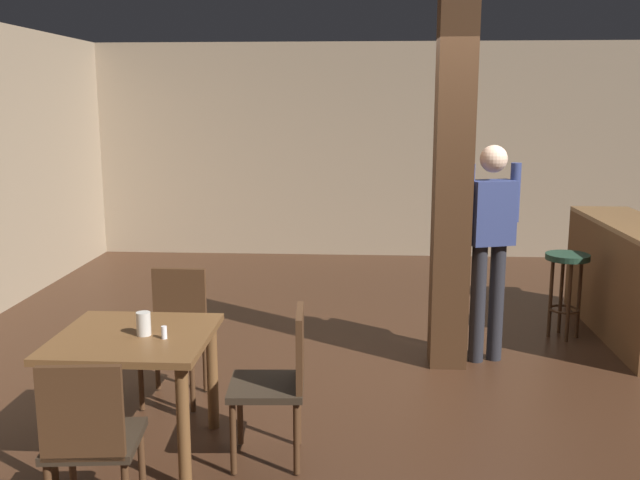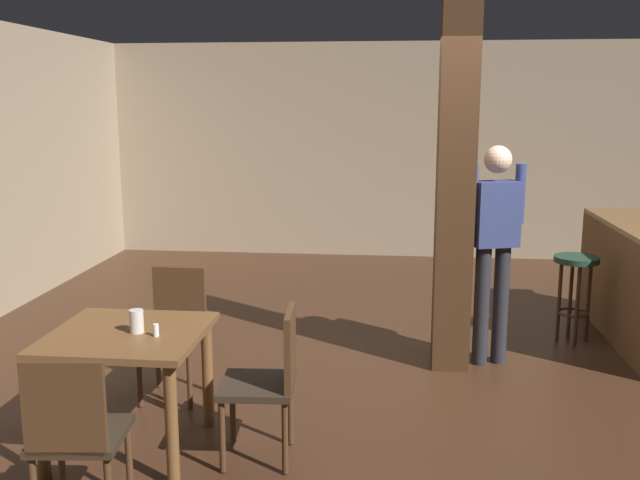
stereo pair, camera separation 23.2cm
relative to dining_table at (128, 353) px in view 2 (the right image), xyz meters
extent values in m
plane|color=#382114|center=(1.71, 1.18, -0.60)|extent=(10.80, 10.80, 0.00)
cube|color=gray|center=(1.71, 5.68, 0.80)|extent=(8.00, 0.10, 2.80)
cube|color=#422816|center=(1.98, 1.60, 0.80)|extent=(0.28, 0.28, 2.80)
cube|color=brown|center=(0.00, 0.00, 0.11)|extent=(0.87, 0.87, 0.04)
cylinder|color=brown|center=(0.37, 0.37, -0.25)|extent=(0.07, 0.07, 0.70)
cylinder|color=brown|center=(-0.37, 0.37, -0.25)|extent=(0.07, 0.07, 0.70)
cylinder|color=brown|center=(0.37, -0.37, -0.25)|extent=(0.07, 0.07, 0.70)
cylinder|color=brown|center=(-0.37, -0.37, -0.25)|extent=(0.07, 0.07, 0.70)
cube|color=#2D2319|center=(0.02, 0.75, -0.15)|extent=(0.43, 0.43, 0.04)
cube|color=#422816|center=(0.02, 0.94, 0.07)|extent=(0.38, 0.05, 0.45)
cylinder|color=#422816|center=(0.19, 0.57, -0.38)|extent=(0.04, 0.04, 0.43)
cylinder|color=#422816|center=(-0.16, 0.58, -0.38)|extent=(0.04, 0.04, 0.43)
cylinder|color=#422816|center=(0.19, 0.92, -0.38)|extent=(0.04, 0.04, 0.43)
cylinder|color=#422816|center=(-0.16, 0.93, -0.38)|extent=(0.04, 0.04, 0.43)
cube|color=#2D2319|center=(0.76, -0.03, -0.15)|extent=(0.44, 0.44, 0.04)
cube|color=#422816|center=(0.96, -0.02, 0.07)|extent=(0.06, 0.38, 0.45)
cylinder|color=#422816|center=(0.60, -0.21, -0.38)|extent=(0.04, 0.04, 0.43)
cylinder|color=#422816|center=(0.58, 0.14, -0.38)|extent=(0.04, 0.04, 0.43)
cylinder|color=#422816|center=(0.95, -0.19, -0.38)|extent=(0.04, 0.04, 0.43)
cylinder|color=#422816|center=(0.93, 0.16, -0.38)|extent=(0.04, 0.04, 0.43)
cube|color=#2D2319|center=(0.03, -0.73, -0.15)|extent=(0.46, 0.46, 0.04)
cube|color=#422816|center=(0.05, -0.92, 0.07)|extent=(0.38, 0.07, 0.45)
cylinder|color=#422816|center=(-0.16, -0.57, -0.38)|extent=(0.04, 0.04, 0.43)
cylinder|color=#422816|center=(0.19, -0.54, -0.38)|extent=(0.04, 0.04, 0.43)
cylinder|color=beige|center=(0.06, -0.01, 0.20)|extent=(0.08, 0.08, 0.13)
cylinder|color=silver|center=(0.20, -0.07, 0.17)|extent=(0.03, 0.03, 0.07)
cube|color=navy|center=(2.29, 1.69, 0.60)|extent=(0.38, 0.29, 0.50)
sphere|color=beige|center=(2.29, 1.69, 1.01)|extent=(0.26, 0.26, 0.21)
cylinder|color=#232328|center=(2.37, 1.72, -0.13)|extent=(0.15, 0.15, 0.95)
cylinder|color=#232328|center=(2.22, 1.67, -0.13)|extent=(0.15, 0.15, 0.95)
cylinder|color=navy|center=(2.48, 1.75, 0.75)|extent=(0.10, 0.10, 0.46)
cylinder|color=navy|center=(2.11, 1.63, 0.75)|extent=(0.10, 0.10, 0.46)
cube|color=brown|center=(3.57, 2.41, -0.12)|extent=(0.36, 2.02, 0.97)
cylinder|color=#1E3828|center=(3.07, 2.31, 0.12)|extent=(0.37, 0.37, 0.05)
torus|color=#422816|center=(3.07, 2.31, -0.35)|extent=(0.26, 0.26, 0.02)
cylinder|color=#422816|center=(3.07, 2.43, -0.25)|extent=(0.03, 0.03, 0.70)
cylinder|color=#422816|center=(3.07, 2.18, -0.25)|extent=(0.03, 0.03, 0.70)
cylinder|color=#422816|center=(3.20, 2.31, -0.25)|extent=(0.03, 0.03, 0.70)
cylinder|color=#422816|center=(2.95, 2.31, -0.25)|extent=(0.03, 0.03, 0.70)
camera|label=1|loc=(1.30, -3.82, 1.44)|focal=40.00mm
camera|label=2|loc=(1.53, -3.80, 1.44)|focal=40.00mm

